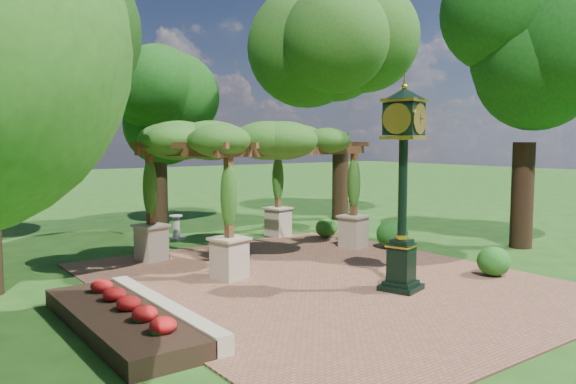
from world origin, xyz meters
TOP-DOWN VIEW (x-y plane):
  - ground at (0.00, 0.00)m, footprint 120.00×120.00m
  - brick_plaza at (0.00, 1.00)m, footprint 10.00×12.00m
  - border_wall at (-4.60, 0.50)m, footprint 0.35×5.00m
  - flower_bed at (-5.50, 0.50)m, footprint 1.50×5.00m
  - pedestal_clock at (0.91, -0.84)m, footprint 1.21×1.21m
  - pergola at (0.56, 4.85)m, footprint 7.31×5.44m
  - sundial at (-0.38, 8.87)m, footprint 0.66×0.66m
  - shrub_front at (3.94, -1.33)m, footprint 1.07×1.07m
  - shrub_mid at (4.57, 2.88)m, footprint 1.19×1.19m
  - shrub_back at (4.15, 5.76)m, footprint 0.93×0.93m
  - tree_north at (0.55, 12.37)m, footprint 3.54×3.54m
  - tree_east_far at (7.94, 9.25)m, footprint 5.15×5.15m
  - tree_east_near at (8.33, 0.54)m, footprint 4.89×4.89m

SIDE VIEW (x-z plane):
  - ground at x=0.00m, z-range 0.00..0.00m
  - brick_plaza at x=0.00m, z-range 0.00..0.04m
  - flower_bed at x=-5.50m, z-range 0.00..0.36m
  - border_wall at x=-4.60m, z-range 0.00..0.40m
  - sundial at x=-0.38m, z-range -0.05..0.84m
  - shrub_back at x=4.15m, z-range 0.04..0.75m
  - shrub_front at x=3.94m, z-range 0.04..0.82m
  - shrub_mid at x=4.57m, z-range 0.04..0.99m
  - pedestal_clock at x=0.91m, z-range 0.48..5.37m
  - pergola at x=0.56m, z-range 1.32..5.46m
  - tree_north at x=0.55m, z-range 1.34..8.64m
  - tree_east_near at x=8.33m, z-range 1.71..10.87m
  - tree_east_far at x=7.94m, z-range 1.89..11.97m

